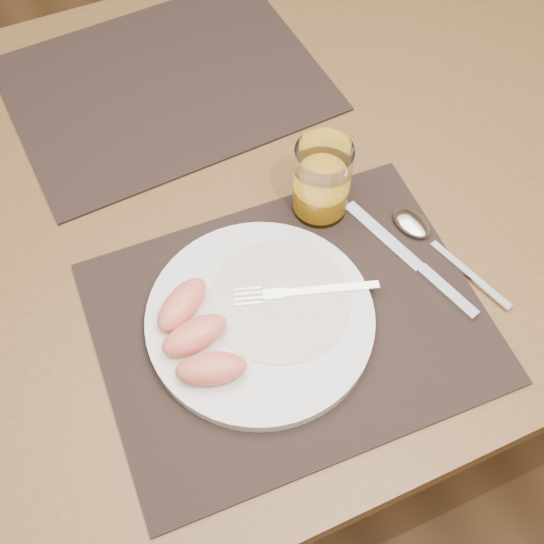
{
  "coord_description": "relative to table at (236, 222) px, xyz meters",
  "views": [
    {
      "loc": [
        -0.19,
        -0.55,
        1.48
      ],
      "look_at": [
        -0.01,
        -0.16,
        0.77
      ],
      "focal_mm": 45.0,
      "sensor_mm": 36.0,
      "label": 1
    }
  ],
  "objects": [
    {
      "name": "juice_glass",
      "position": [
        0.09,
        -0.08,
        0.14
      ],
      "size": [
        0.07,
        0.07,
        0.11
      ],
      "color": "white",
      "rests_on": "placemat_near"
    },
    {
      "name": "ground",
      "position": [
        0.0,
        0.0,
        -0.67
      ],
      "size": [
        5.0,
        5.0,
        0.0
      ],
      "primitive_type": "plane",
      "color": "brown",
      "rests_on": "ground"
    },
    {
      "name": "plate",
      "position": [
        -0.05,
        -0.21,
        0.1
      ],
      "size": [
        0.27,
        0.27,
        0.02
      ],
      "primitive_type": "cylinder",
      "color": "white",
      "rests_on": "placemat_near"
    },
    {
      "name": "placemat_far",
      "position": [
        -0.02,
        0.22,
        0.09
      ],
      "size": [
        0.47,
        0.38,
        0.0
      ],
      "primitive_type": "cube",
      "rotation": [
        0.0,
        0.0,
        0.06
      ],
      "color": "black",
      "rests_on": "table"
    },
    {
      "name": "table",
      "position": [
        0.0,
        0.0,
        0.0
      ],
      "size": [
        1.4,
        0.9,
        0.75
      ],
      "color": "brown",
      "rests_on": "ground"
    },
    {
      "name": "spoon",
      "position": [
        0.19,
        -0.17,
        0.09
      ],
      "size": [
        0.08,
        0.19,
        0.01
      ],
      "color": "silver",
      "rests_on": "placemat_near"
    },
    {
      "name": "fork",
      "position": [
        -0.0,
        -0.2,
        0.11
      ],
      "size": [
        0.17,
        0.07,
        0.0
      ],
      "color": "silver",
      "rests_on": "plate"
    },
    {
      "name": "placemat_near",
      "position": [
        -0.02,
        -0.22,
        0.09
      ],
      "size": [
        0.46,
        0.37,
        0.0
      ],
      "primitive_type": "cube",
      "rotation": [
        0.0,
        0.0,
        -0.04
      ],
      "color": "black",
      "rests_on": "table"
    },
    {
      "name": "knife",
      "position": [
        0.16,
        -0.22,
        0.09
      ],
      "size": [
        0.08,
        0.22,
        0.01
      ],
      "color": "silver",
      "rests_on": "placemat_near"
    },
    {
      "name": "plate_dressing",
      "position": [
        -0.02,
        -0.2,
        0.1
      ],
      "size": [
        0.17,
        0.17,
        0.0
      ],
      "color": "white",
      "rests_on": "plate"
    },
    {
      "name": "grapefruit_wedges",
      "position": [
        -0.13,
        -0.21,
        0.12
      ],
      "size": [
        0.09,
        0.16,
        0.03
      ],
      "color": "#ED7C60",
      "rests_on": "plate"
    }
  ]
}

